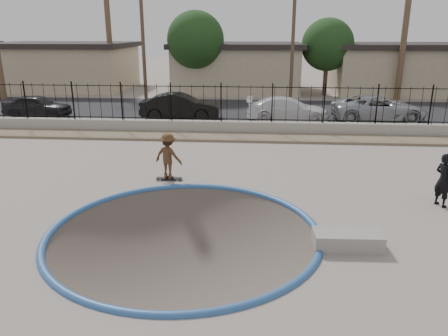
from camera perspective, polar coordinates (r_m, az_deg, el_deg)
ground at (r=23.88m, az=-0.03°, el=2.95°), size 120.00×120.00×2.20m
bowl_pit at (r=11.33m, az=-5.23°, el=-8.40°), size 6.84×6.84×1.80m
coping_ring at (r=11.33m, az=-5.23°, el=-8.40°), size 7.04×7.04×0.20m
rock_strip at (r=20.89m, az=-0.63°, el=4.07°), size 42.00×1.60×0.11m
retaining_wall at (r=21.91m, az=-0.38°, el=5.37°), size 42.00×0.45×0.60m
fence at (r=21.68m, az=-0.38°, el=8.47°), size 40.00×0.04×1.80m
street at (r=28.52m, az=0.76°, el=7.67°), size 90.00×8.00×0.04m
house_west at (r=41.23m, az=-20.11°, el=12.47°), size 11.60×8.60×3.90m
house_center at (r=37.69m, az=1.74°, el=13.11°), size 10.60×8.60×3.90m
house_east at (r=39.57m, az=22.92°, el=11.98°), size 12.60×8.60×3.90m
palm_mid at (r=37.00m, az=-15.06°, el=19.77°), size 2.30×2.30×9.30m
utility_pole_left at (r=31.03m, az=-10.58°, el=16.90°), size 1.70×0.24×9.00m
utility_pole_mid at (r=30.11m, az=9.06°, el=17.44°), size 1.70×0.24×9.50m
street_tree_left at (r=34.37m, az=-3.73°, el=16.34°), size 4.32×4.32×6.36m
street_tree_mid at (r=35.43m, az=13.37°, el=15.39°), size 3.96×3.96×5.83m
skater at (r=14.94m, az=-7.28°, el=1.22°), size 1.13×0.87×1.55m
skateboard at (r=15.16m, az=-7.18°, el=-1.35°), size 0.90×0.25×0.08m
videographer at (r=14.16m, az=26.77°, el=-1.41°), size 0.61×0.69×1.60m
concrete_ledge at (r=10.88m, az=15.81°, el=-9.04°), size 1.62×0.75×0.40m
car_a at (r=27.93m, az=-23.20°, el=7.45°), size 3.87×1.62×1.31m
car_b at (r=25.21m, az=-5.76°, el=8.00°), size 4.53×1.78×1.47m
car_c at (r=24.85m, az=8.35°, el=7.60°), size 4.61×1.92×1.33m
car_d at (r=26.09m, az=19.57°, el=7.36°), size 5.28×2.69×1.43m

